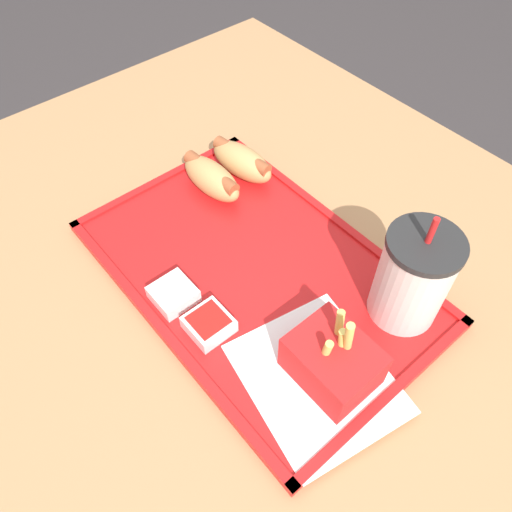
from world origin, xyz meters
TOP-DOWN VIEW (x-y plane):
  - ground_plane at (0.00, 0.00)m, footprint 8.00×8.00m
  - dining_table at (0.00, 0.00)m, footprint 1.13×0.96m
  - food_tray at (-0.01, 0.02)m, footprint 0.47×0.30m
  - paper_napkin at (0.15, -0.03)m, footprint 0.20×0.18m
  - soda_cup at (0.15, 0.12)m, footprint 0.09×0.09m
  - hot_dog_far at (-0.17, 0.13)m, footprint 0.12×0.06m
  - hot_dog_near at (-0.17, 0.07)m, footprint 0.11×0.05m
  - fries_carton at (0.15, -0.01)m, footprint 0.09×0.08m
  - sauce_cup_mayo at (-0.05, -0.09)m, footprint 0.05×0.05m
  - sauce_cup_ketchup at (0.02, -0.08)m, footprint 0.05×0.05m

SIDE VIEW (x-z plane):
  - ground_plane at x=0.00m, z-range 0.00..0.00m
  - dining_table at x=0.00m, z-range 0.00..0.78m
  - food_tray at x=-0.01m, z-range 0.78..0.79m
  - paper_napkin at x=0.15m, z-range 0.79..0.79m
  - sauce_cup_mayo at x=-0.05m, z-range 0.79..0.81m
  - sauce_cup_ketchup at x=0.02m, z-range 0.79..0.81m
  - hot_dog_far at x=-0.17m, z-range 0.79..0.84m
  - hot_dog_near at x=-0.17m, z-range 0.79..0.84m
  - fries_carton at x=0.15m, z-range 0.76..0.88m
  - soda_cup at x=0.15m, z-range 0.77..0.94m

